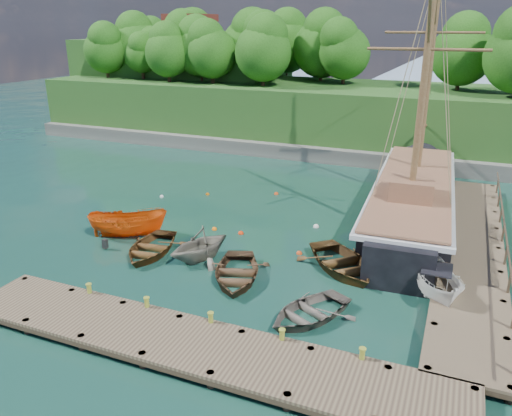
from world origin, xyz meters
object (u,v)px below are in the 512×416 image
Objects in this scene: rowboat_0 at (151,253)px; rowboat_3 at (308,318)px; cabin_boat_white at (433,297)px; rowboat_4 at (342,270)px; rowboat_1 at (200,259)px; schooner at (412,203)px; motorboat_orange at (129,236)px; rowboat_2 at (236,279)px.

rowboat_3 is at bearing -24.79° from rowboat_0.
rowboat_4 is at bearing 146.18° from cabin_boat_white.
rowboat_1 is 14.19m from schooner.
motorboat_orange is 1.01× the size of cabin_boat_white.
rowboat_4 is at bearing 2.99° from rowboat_0.
schooner is at bearing 106.96° from rowboat_3.
rowboat_0 is 2.88m from motorboat_orange.
motorboat_orange is (-5.28, 1.02, 0.00)m from rowboat_1.
rowboat_1 reaches higher than cabin_boat_white.
rowboat_3 is 13.89m from schooner.
rowboat_2 is 9.25m from cabin_boat_white.
rowboat_2 is 0.91× the size of rowboat_4.
rowboat_3 is 0.82× the size of rowboat_4.
rowboat_0 is 10.26m from rowboat_4.
rowboat_4 is 1.09× the size of motorboat_orange.
rowboat_0 is at bearing 163.10° from cabin_boat_white.
schooner is (6.93, 11.67, 1.06)m from rowboat_2.
motorboat_orange is (-8.00, 2.33, 0.00)m from rowboat_2.
schooner is at bearing 32.09° from rowboat_0.
rowboat_4 is at bearing -107.93° from schooner.
rowboat_3 is (6.98, -3.24, 0.00)m from rowboat_1.
rowboat_0 is 10.18m from rowboat_3.
rowboat_4 is 1.10× the size of cabin_boat_white.
cabin_boat_white is (9.04, 1.96, 0.00)m from rowboat_2.
rowboat_0 is at bearing -167.89° from rowboat_3.
rowboat_2 is 1.00× the size of motorboat_orange.
rowboat_1 is at bearing 134.52° from rowboat_2.
cabin_boat_white reaches higher than rowboat_2.
rowboat_3 is at bearing -43.97° from rowboat_2.
rowboat_2 is at bearing 171.84° from rowboat_4.
rowboat_4 is 9.08m from schooner.
rowboat_0 is 1.21× the size of rowboat_1.
rowboat_2 is (5.52, -0.87, 0.00)m from rowboat_0.
rowboat_3 is at bearing -162.02° from cabin_boat_white.
rowboat_1 is 0.80× the size of cabin_boat_white.
rowboat_0 is 14.60m from cabin_boat_white.
rowboat_0 is at bearing -147.32° from rowboat_1.
rowboat_2 is 0.17× the size of schooner.
motorboat_orange is (-2.48, 1.46, 0.00)m from rowboat_0.
rowboat_3 is 12.98m from motorboat_orange.
motorboat_orange is 17.64m from schooner.
rowboat_1 is 5.38m from motorboat_orange.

